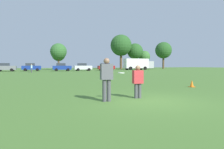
# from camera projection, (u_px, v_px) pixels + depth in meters

# --- Properties ---
(ground_plane) EXTENTS (178.45, 178.45, 0.00)m
(ground_plane) POSITION_uv_depth(u_px,v_px,m) (151.00, 101.00, 8.26)
(ground_plane) COLOR #47702D
(player_thrower) EXTENTS (0.50, 0.31, 1.74)m
(player_thrower) POSITION_uv_depth(u_px,v_px,m) (107.00, 77.00, 8.14)
(player_thrower) COLOR #4C4C51
(player_thrower) RESTS_ON ground
(player_defender) EXTENTS (0.47, 0.30, 1.44)m
(player_defender) POSITION_uv_depth(u_px,v_px,m) (138.00, 80.00, 8.94)
(player_defender) COLOR #4C4C51
(player_defender) RESTS_ON ground
(frisbee) EXTENTS (0.27, 0.27, 0.04)m
(frisbee) POSITION_uv_depth(u_px,v_px,m) (121.00, 73.00, 8.49)
(frisbee) COLOR white
(traffic_cone) EXTENTS (0.32, 0.32, 0.48)m
(traffic_cone) POSITION_uv_depth(u_px,v_px,m) (192.00, 84.00, 13.44)
(traffic_cone) COLOR #D8590C
(traffic_cone) RESTS_ON ground
(parked_car_mid_left) EXTENTS (4.31, 2.42, 1.82)m
(parked_car_mid_left) POSITION_uv_depth(u_px,v_px,m) (5.00, 67.00, 44.94)
(parked_car_mid_left) COLOR slate
(parked_car_mid_left) RESTS_ON ground
(parked_car_center) EXTENTS (4.31, 2.42, 1.82)m
(parked_car_center) POSITION_uv_depth(u_px,v_px,m) (31.00, 67.00, 47.62)
(parked_car_center) COLOR navy
(parked_car_center) RESTS_ON ground
(parked_car_mid_right) EXTENTS (4.31, 2.42, 1.82)m
(parked_car_mid_right) POSITION_uv_depth(u_px,v_px,m) (62.00, 67.00, 47.48)
(parked_car_mid_right) COLOR navy
(parked_car_mid_right) RESTS_ON ground
(parked_car_near_right) EXTENTS (4.31, 2.42, 1.82)m
(parked_car_near_right) POSITION_uv_depth(u_px,v_px,m) (83.00, 67.00, 49.37)
(parked_car_near_right) COLOR silver
(parked_car_near_right) RESTS_ON ground
(parked_car_far_right) EXTENTS (4.31, 2.42, 1.82)m
(parked_car_far_right) POSITION_uv_depth(u_px,v_px,m) (106.00, 67.00, 52.15)
(parked_car_far_right) COLOR maroon
(parked_car_far_right) RESTS_ON ground
(box_truck) EXTENTS (8.64, 3.36, 3.18)m
(box_truck) POSITION_uv_depth(u_px,v_px,m) (138.00, 64.00, 58.41)
(box_truck) COLOR white
(box_truck) RESTS_ON ground
(bystander_sideline_watcher) EXTENTS (0.32, 0.47, 1.57)m
(bystander_sideline_watcher) POSITION_uv_depth(u_px,v_px,m) (32.00, 68.00, 37.71)
(bystander_sideline_watcher) COLOR #4C4C51
(bystander_sideline_watcher) RESTS_ON ground
(tree_west_maple) EXTENTS (4.70, 4.70, 7.64)m
(tree_west_maple) POSITION_uv_depth(u_px,v_px,m) (59.00, 52.00, 59.05)
(tree_west_maple) COLOR brown
(tree_west_maple) RESTS_ON ground
(tree_center_elm) EXTENTS (4.07, 4.07, 6.61)m
(tree_center_elm) POSITION_uv_depth(u_px,v_px,m) (58.00, 54.00, 61.27)
(tree_center_elm) COLOR brown
(tree_center_elm) RESTS_ON ground
(tree_east_birch) EXTENTS (7.06, 7.06, 11.48)m
(tree_east_birch) POSITION_uv_depth(u_px,v_px,m) (121.00, 45.00, 68.26)
(tree_east_birch) COLOR brown
(tree_east_birch) RESTS_ON ground
(tree_east_oak) EXTENTS (5.43, 5.43, 8.82)m
(tree_east_oak) POSITION_uv_depth(u_px,v_px,m) (135.00, 51.00, 70.67)
(tree_east_oak) COLOR brown
(tree_east_oak) RESTS_ON ground
(tree_far_east_pine) EXTENTS (3.90, 3.90, 6.35)m
(tree_far_east_pine) POSITION_uv_depth(u_px,v_px,m) (144.00, 56.00, 71.65)
(tree_far_east_pine) COLOR brown
(tree_far_east_pine) RESTS_ON ground
(tree_far_west_pine) EXTENTS (6.03, 6.03, 9.81)m
(tree_far_west_pine) POSITION_uv_depth(u_px,v_px,m) (163.00, 50.00, 75.34)
(tree_far_west_pine) COLOR brown
(tree_far_west_pine) RESTS_ON ground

